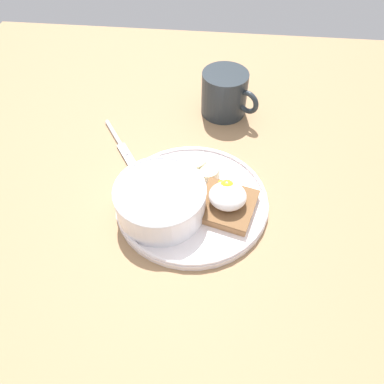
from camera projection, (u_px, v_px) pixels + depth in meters
ground_plane at (192, 207)px, 63.47cm from camera, size 120.00×120.00×2.00cm
plate at (192, 201)px, 62.10cm from camera, size 25.28×25.28×1.60cm
oatmeal_bowl at (161, 200)px, 58.47cm from camera, size 14.41×14.41×5.41cm
toast_slice at (227, 205)px, 60.04cm from camera, size 10.69×10.69×1.62cm
poached_egg at (228, 195)px, 58.30cm from camera, size 5.94×7.58×3.55cm
banana_slice_front at (174, 171)px, 65.59cm from camera, size 3.92×3.86×1.17cm
banana_slice_left at (194, 176)px, 64.55cm from camera, size 3.70×3.63×1.52cm
banana_slice_back at (210, 173)px, 64.89cm from camera, size 4.04×3.90×1.84cm
banana_slice_right at (199, 163)px, 66.52cm from camera, size 4.36×4.28×1.74cm
coffee_mug at (225, 93)px, 75.33cm from camera, size 11.58×9.52×8.96cm
knife at (120, 143)px, 71.82cm from camera, size 9.17×12.94×0.80cm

